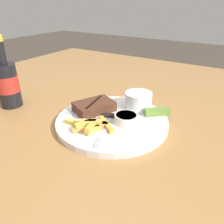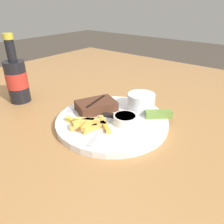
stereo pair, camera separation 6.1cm
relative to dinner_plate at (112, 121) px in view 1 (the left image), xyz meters
The scene contains 10 objects.
dining_table 0.06m from the dinner_plate, ahead, with size 1.54×1.65×0.75m.
dinner_plate is the anchor object (origin of this frame).
steak_portion 0.07m from the dinner_plate, 81.91° to the left, with size 0.13×0.12×0.03m.
fries_pile 0.08m from the dinner_plate, 167.21° to the left, with size 0.10×0.14×0.02m.
coleslaw_cup 0.11m from the dinner_plate, 17.09° to the right, with size 0.08×0.08×0.05m.
dipping_sauce_cup 0.05m from the dinner_plate, 92.69° to the right, with size 0.06×0.06×0.02m.
pickle_spear 0.13m from the dinner_plate, 48.61° to the right, with size 0.07×0.07×0.02m.
fork_utensil 0.08m from the dinner_plate, 162.31° to the right, with size 0.13×0.05×0.00m.
knife_utensil 0.04m from the dinner_plate, 102.02° to the left, with size 0.08×0.16×0.01m.
beer_bottle 0.36m from the dinner_plate, 102.14° to the left, with size 0.07×0.07×0.23m.
Camera 1 is at (-0.45, -0.29, 1.07)m, focal length 35.00 mm.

